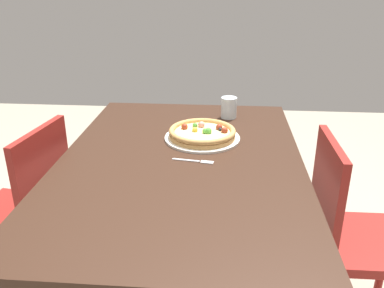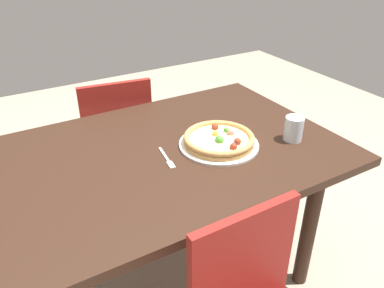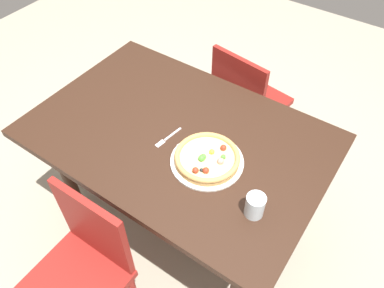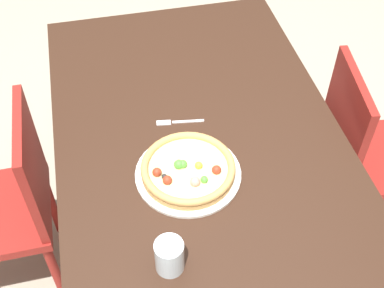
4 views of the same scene
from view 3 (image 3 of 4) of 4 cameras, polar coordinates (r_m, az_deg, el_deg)
The scene contains 8 objects.
ground_plane at distance 2.44m, azimuth -1.63°, elevation -10.73°, with size 6.00×6.00×0.00m, color #9E937F.
dining_table at distance 1.91m, azimuth -2.04°, elevation -0.37°, with size 1.45×0.97×0.76m.
chair_near at distance 2.47m, azimuth 8.16°, elevation 6.40°, with size 0.45×0.45×0.86m.
chair_far at distance 1.83m, azimuth -16.18°, elevation -17.54°, with size 0.40×0.40×0.86m.
plate at distance 1.71m, azimuth 2.28°, elevation -2.61°, with size 0.33×0.33×0.01m, color silver.
pizza at distance 1.69m, azimuth 2.32°, elevation -2.09°, with size 0.30×0.30×0.05m.
fork at distance 1.81m, azimuth -3.86°, elevation 0.80°, with size 0.04×0.17×0.00m.
drinking_glass at distance 1.54m, azimuth 9.49°, elevation -9.16°, with size 0.08×0.08×0.11m, color silver.
Camera 3 is at (-0.78, 1.01, 2.08)m, focal length 35.30 mm.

